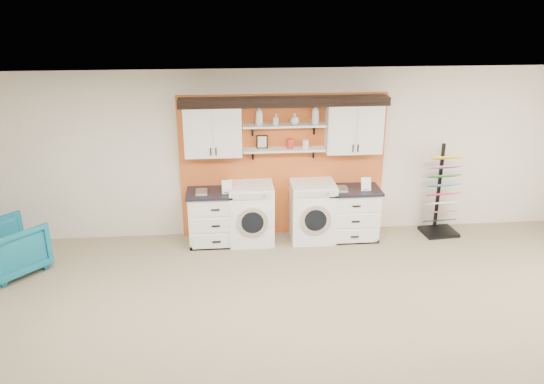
{
  "coord_description": "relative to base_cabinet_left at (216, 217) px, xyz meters",
  "views": [
    {
      "loc": [
        -0.91,
        -4.39,
        3.92
      ],
      "look_at": [
        -0.32,
        2.3,
        1.37
      ],
      "focal_mm": 35.0,
      "sensor_mm": 36.0,
      "label": 1
    }
  ],
  "objects": [
    {
      "name": "upper_cabinet_right",
      "position": [
        2.26,
        0.15,
        1.43
      ],
      "size": [
        0.9,
        0.35,
        0.84
      ],
      "color": "white",
      "rests_on": "wall_back"
    },
    {
      "name": "soap_bottle_b",
      "position": [
        1.0,
        0.16,
        1.58
      ],
      "size": [
        0.1,
        0.09,
        0.17
      ],
      "primitive_type": "imported",
      "rotation": [
        0.0,
        0.0,
        1.31
      ],
      "color": "silver",
      "rests_on": "shelf_upper"
    },
    {
      "name": "upper_cabinet_left",
      "position": [
        -0.0,
        0.15,
        1.43
      ],
      "size": [
        0.9,
        0.35,
        0.84
      ],
      "color": "white",
      "rests_on": "wall_back"
    },
    {
      "name": "canister_cream",
      "position": [
        1.48,
        0.16,
        1.16
      ],
      "size": [
        0.1,
        0.1,
        0.14
      ],
      "primitive_type": "cylinder",
      "color": "silver",
      "rests_on": "shelf_lower"
    },
    {
      "name": "ceiling",
      "position": [
        1.13,
        -3.64,
        2.35
      ],
      "size": [
        10.0,
        10.0,
        0.0
      ],
      "primitive_type": "plane",
      "rotation": [
        3.14,
        0.0,
        0.0
      ],
      "color": "white",
      "rests_on": "wall_back"
    },
    {
      "name": "accent_panel",
      "position": [
        1.13,
        0.32,
        0.75
      ],
      "size": [
        3.4,
        0.07,
        2.4
      ],
      "primitive_type": "cube",
      "color": "#C45821",
      "rests_on": "wall_back"
    },
    {
      "name": "base_cabinet_left",
      "position": [
        0.0,
        0.0,
        0.0
      ],
      "size": [
        0.92,
        0.66,
        0.9
      ],
      "color": "white",
      "rests_on": "floor"
    },
    {
      "name": "armchair",
      "position": [
        -3.01,
        -0.72,
        -0.06
      ],
      "size": [
        1.19,
        1.2,
        0.78
      ],
      "primitive_type": "imported",
      "rotation": [
        0.0,
        0.0,
        2.4
      ],
      "color": "#105D75",
      "rests_on": "floor"
    },
    {
      "name": "wall_back",
      "position": [
        1.13,
        0.36,
        0.95
      ],
      "size": [
        10.0,
        0.0,
        10.0
      ],
      "primitive_type": "plane",
      "rotation": [
        1.57,
        0.0,
        0.0
      ],
      "color": "beige",
      "rests_on": "floor"
    },
    {
      "name": "crown_molding",
      "position": [
        1.13,
        0.17,
        1.88
      ],
      "size": [
        3.3,
        0.41,
        0.13
      ],
      "color": "black",
      "rests_on": "wall_back"
    },
    {
      "name": "picture_frame",
      "position": [
        0.78,
        0.21,
        1.2
      ],
      "size": [
        0.18,
        0.02,
        0.22
      ],
      "color": "black",
      "rests_on": "shelf_lower"
    },
    {
      "name": "soap_bottle_a",
      "position": [
        0.73,
        0.16,
        1.65
      ],
      "size": [
        0.14,
        0.14,
        0.32
      ],
      "primitive_type": "imported",
      "rotation": [
        0.0,
        0.0,
        3.3
      ],
      "color": "silver",
      "rests_on": "shelf_upper"
    },
    {
      "name": "canister_red",
      "position": [
        1.23,
        0.16,
        1.17
      ],
      "size": [
        0.11,
        0.11,
        0.16
      ],
      "primitive_type": "cylinder",
      "color": "red",
      "rests_on": "shelf_lower"
    },
    {
      "name": "washer",
      "position": [
        0.58,
        -0.0,
        0.05
      ],
      "size": [
        0.72,
        0.71,
        1.0
      ],
      "color": "white",
      "rests_on": "floor"
    },
    {
      "name": "shelf_upper",
      "position": [
        1.13,
        0.16,
        1.48
      ],
      "size": [
        1.32,
        0.28,
        0.03
      ],
      "primitive_type": "cube",
      "color": "white",
      "rests_on": "wall_back"
    },
    {
      "name": "shelf_lower",
      "position": [
        1.13,
        0.16,
        1.08
      ],
      "size": [
        1.32,
        0.28,
        0.03
      ],
      "primitive_type": "cube",
      "color": "white",
      "rests_on": "wall_back"
    },
    {
      "name": "sample_rack",
      "position": [
        3.82,
        0.03,
        0.05
      ],
      "size": [
        0.61,
        0.52,
        1.56
      ],
      "rotation": [
        0.0,
        0.0,
        0.09
      ],
      "color": "black",
      "rests_on": "floor"
    },
    {
      "name": "soap_bottle_d",
      "position": [
        1.63,
        0.16,
        1.66
      ],
      "size": [
        0.18,
        0.18,
        0.33
      ],
      "primitive_type": "imported",
      "rotation": [
        0.0,
        0.0,
        0.88
      ],
      "color": "silver",
      "rests_on": "shelf_upper"
    },
    {
      "name": "dryer",
      "position": [
        1.59,
        -0.0,
        0.05
      ],
      "size": [
        0.72,
        0.71,
        1.0
      ],
      "color": "white",
      "rests_on": "floor"
    },
    {
      "name": "base_cabinet_right",
      "position": [
        2.26,
        0.0,
        -0.01
      ],
      "size": [
        0.9,
        0.66,
        0.88
      ],
      "color": "white",
      "rests_on": "floor"
    },
    {
      "name": "soap_bottle_c",
      "position": [
        1.3,
        0.16,
        1.58
      ],
      "size": [
        0.19,
        0.19,
        0.18
      ],
      "primitive_type": "imported",
      "rotation": [
        0.0,
        0.0,
        5.32
      ],
      "color": "silver",
      "rests_on": "shelf_upper"
    }
  ]
}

